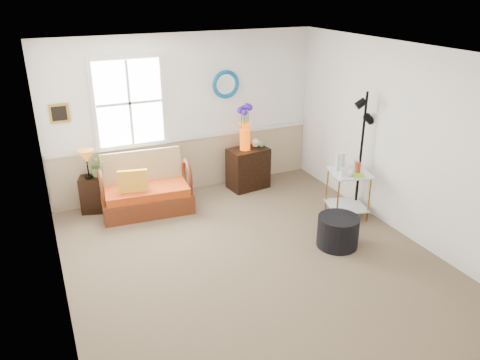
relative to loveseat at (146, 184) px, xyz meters
name	(u,v)px	position (x,y,z in m)	size (l,w,h in m)	color
floor	(252,260)	(0.87, -1.96, -0.44)	(4.50, 5.00, 0.01)	brown
ceiling	(254,53)	(0.87, -1.96, 2.16)	(4.50, 5.00, 0.01)	white
walls	(253,166)	(0.87, -1.96, 0.86)	(4.51, 5.01, 2.60)	white
wainscot	(189,164)	(0.87, 0.52, 0.01)	(4.46, 0.02, 0.90)	tan
chair_rail	(188,138)	(0.87, 0.51, 0.48)	(4.46, 0.04, 0.06)	white
window	(129,103)	(-0.03, 0.51, 1.16)	(1.14, 0.06, 1.44)	white
picture	(59,113)	(-1.05, 0.52, 1.11)	(0.28, 0.03, 0.28)	gold
mirror	(226,84)	(1.57, 0.52, 1.31)	(0.47, 0.47, 0.07)	#047AB6
loveseat	(146,184)	(0.00, 0.00, 0.00)	(1.35, 0.77, 0.88)	maroon
throw_pillow	(133,185)	(-0.20, -0.09, 0.07)	(0.44, 0.11, 0.44)	orange
lamp_stand	(92,194)	(-0.77, 0.34, -0.16)	(0.32, 0.32, 0.56)	black
table_lamp	(87,164)	(-0.78, 0.30, 0.35)	(0.25, 0.25, 0.45)	#CA6F22
potted_plant	(97,168)	(-0.64, 0.33, 0.25)	(0.30, 0.33, 0.26)	#597C3F
cabinet	(248,168)	(1.81, 0.15, -0.09)	(0.66, 0.42, 0.71)	black
flower_vase	(245,128)	(1.75, 0.15, 0.65)	(0.22, 0.22, 0.76)	#E04E05
side_table	(347,194)	(2.72, -1.43, -0.08)	(0.57, 0.57, 0.72)	#B47E30
tabletop_items	(349,164)	(2.70, -1.43, 0.41)	(0.45, 0.45, 0.27)	silver
floor_lamp	(361,154)	(2.97, -1.34, 0.49)	(0.27, 0.27, 1.87)	black
ottoman	(338,231)	(2.08, -2.11, -0.23)	(0.56, 0.56, 0.43)	black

